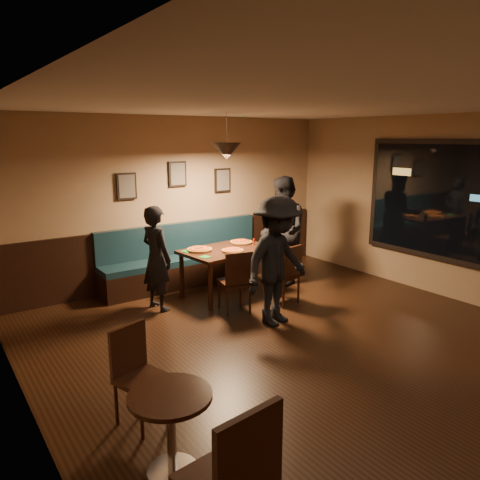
# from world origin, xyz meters

# --- Properties ---
(floor) EXTENTS (7.00, 7.00, 0.00)m
(floor) POSITION_xyz_m (0.00, 0.00, 0.00)
(floor) COLOR black
(floor) RESTS_ON ground
(ceiling) EXTENTS (7.00, 7.00, 0.00)m
(ceiling) POSITION_xyz_m (0.00, 0.00, 2.80)
(ceiling) COLOR silver
(ceiling) RESTS_ON ground
(wall_back) EXTENTS (6.00, 0.00, 6.00)m
(wall_back) POSITION_xyz_m (0.00, 3.50, 1.40)
(wall_back) COLOR #8C704F
(wall_back) RESTS_ON ground
(wall_left) EXTENTS (0.00, 7.00, 7.00)m
(wall_left) POSITION_xyz_m (-3.00, 0.00, 1.40)
(wall_left) COLOR #8C704F
(wall_left) RESTS_ON ground
(wall_right) EXTENTS (0.00, 7.00, 7.00)m
(wall_right) POSITION_xyz_m (3.00, 0.00, 1.40)
(wall_right) COLOR #8C704F
(wall_right) RESTS_ON ground
(wainscot) EXTENTS (5.88, 0.06, 1.00)m
(wainscot) POSITION_xyz_m (0.00, 3.47, 0.50)
(wainscot) COLOR black
(wainscot) RESTS_ON ground
(booth_bench) EXTENTS (3.00, 0.60, 1.00)m
(booth_bench) POSITION_xyz_m (0.00, 3.20, 0.50)
(booth_bench) COLOR #0F232D
(booth_bench) RESTS_ON ground
(window_frame) EXTENTS (0.06, 2.56, 1.86)m
(window_frame) POSITION_xyz_m (2.96, 0.50, 1.50)
(window_frame) COLOR black
(window_frame) RESTS_ON wall_right
(window_glass) EXTENTS (0.00, 2.40, 2.40)m
(window_glass) POSITION_xyz_m (2.93, 0.50, 1.50)
(window_glass) COLOR black
(window_glass) RESTS_ON wall_right
(picture_left) EXTENTS (0.32, 0.04, 0.42)m
(picture_left) POSITION_xyz_m (-0.90, 3.47, 1.70)
(picture_left) COLOR black
(picture_left) RESTS_ON wall_back
(picture_center) EXTENTS (0.32, 0.04, 0.42)m
(picture_center) POSITION_xyz_m (0.00, 3.47, 1.85)
(picture_center) COLOR black
(picture_center) RESTS_ON wall_back
(picture_right) EXTENTS (0.32, 0.04, 0.42)m
(picture_right) POSITION_xyz_m (0.90, 3.47, 1.70)
(picture_right) COLOR black
(picture_right) RESTS_ON wall_back
(pendant_lamp) EXTENTS (0.44, 0.44, 0.25)m
(pendant_lamp) POSITION_xyz_m (0.26, 2.36, 2.25)
(pendant_lamp) COLOR black
(pendant_lamp) RESTS_ON ceiling
(dining_table) EXTENTS (1.47, 1.03, 0.74)m
(dining_table) POSITION_xyz_m (0.26, 2.36, 0.37)
(dining_table) COLOR black
(dining_table) RESTS_ON floor
(chair_near_left) EXTENTS (0.48, 0.48, 0.91)m
(chair_near_left) POSITION_xyz_m (-0.06, 1.71, 0.45)
(chair_near_left) COLOR black
(chair_near_left) RESTS_ON floor
(chair_near_right) EXTENTS (0.46, 0.46, 0.91)m
(chair_near_right) POSITION_xyz_m (0.71, 1.55, 0.45)
(chair_near_right) COLOR #33160E
(chair_near_right) RESTS_ON floor
(diner_left) EXTENTS (0.47, 0.62, 1.52)m
(diner_left) POSITION_xyz_m (-0.92, 2.41, 0.76)
(diner_left) COLOR black
(diner_left) RESTS_ON floor
(diner_right) EXTENTS (0.95, 1.07, 1.83)m
(diner_right) POSITION_xyz_m (1.35, 2.32, 0.91)
(diner_right) COLOR black
(diner_right) RESTS_ON floor
(diner_front) EXTENTS (1.23, 0.86, 1.73)m
(diner_front) POSITION_xyz_m (0.15, 1.01, 0.86)
(diner_front) COLOR black
(diner_front) RESTS_ON floor
(pizza_a) EXTENTS (0.44, 0.44, 0.04)m
(pizza_a) POSITION_xyz_m (-0.16, 2.51, 0.77)
(pizza_a) COLOR orange
(pizza_a) RESTS_ON dining_table
(pizza_b) EXTENTS (0.34, 0.34, 0.04)m
(pizza_b) POSITION_xyz_m (0.23, 2.17, 0.76)
(pizza_b) COLOR orange
(pizza_b) RESTS_ON dining_table
(pizza_c) EXTENTS (0.47, 0.47, 0.04)m
(pizza_c) POSITION_xyz_m (0.66, 2.55, 0.77)
(pizza_c) COLOR gold
(pizza_c) RESTS_ON dining_table
(soda_glass) EXTENTS (0.08, 0.08, 0.14)m
(soda_glass) POSITION_xyz_m (0.86, 2.02, 0.81)
(soda_glass) COLOR black
(soda_glass) RESTS_ON dining_table
(tabasco_bottle) EXTENTS (0.03, 0.03, 0.11)m
(tabasco_bottle) POSITION_xyz_m (0.77, 2.35, 0.80)
(tabasco_bottle) COLOR #942204
(tabasco_bottle) RESTS_ON dining_table
(napkin_a) EXTENTS (0.20, 0.20, 0.01)m
(napkin_a) POSITION_xyz_m (-0.33, 2.58, 0.75)
(napkin_a) COLOR #1C6925
(napkin_a) RESTS_ON dining_table
(napkin_b) EXTENTS (0.16, 0.16, 0.01)m
(napkin_b) POSITION_xyz_m (-0.29, 2.13, 0.75)
(napkin_b) COLOR #217C23
(napkin_b) RESTS_ON dining_table
(cutlery_set) EXTENTS (0.17, 0.07, 0.00)m
(cutlery_set) POSITION_xyz_m (0.28, 2.01, 0.75)
(cutlery_set) COLOR silver
(cutlery_set) RESTS_ON dining_table
(cafe_table) EXTENTS (0.79, 0.79, 0.65)m
(cafe_table) POSITION_xyz_m (-2.30, -0.73, 0.33)
(cafe_table) COLOR black
(cafe_table) RESTS_ON floor
(cafe_chair_far) EXTENTS (0.48, 0.48, 0.87)m
(cafe_chair_far) POSITION_xyz_m (-2.22, -0.03, 0.43)
(cafe_chair_far) COLOR black
(cafe_chair_far) RESTS_ON floor
(cafe_chair_near) EXTENTS (0.51, 0.51, 1.05)m
(cafe_chair_near) POSITION_xyz_m (-2.36, -1.53, 0.53)
(cafe_chair_near) COLOR black
(cafe_chair_near) RESTS_ON floor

